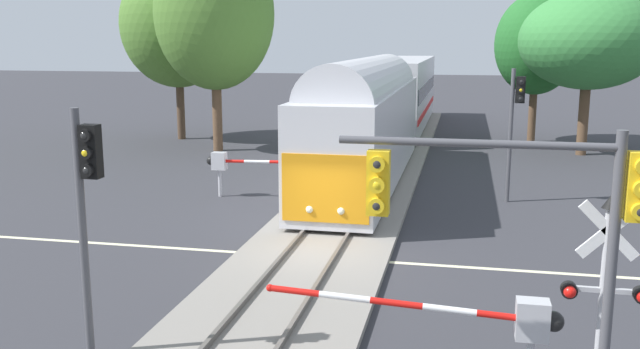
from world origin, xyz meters
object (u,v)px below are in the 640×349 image
object	(u,v)px
oak_far_right	(589,40)
crossing_gate_far	(235,163)
crossing_gate_near	(501,319)
pine_left_background	(177,25)
traffic_signal_far_side	(515,113)
traffic_signal_near_right	(530,212)
oak_behind_train	(214,14)
commuter_train	(389,103)
elm_centre_background	(536,44)
crossing_signal_mast	(605,284)
traffic_signal_median	(86,196)

from	to	relation	value
oak_far_right	crossing_gate_far	bearing A→B (deg)	-137.73
crossing_gate_near	pine_left_background	distance (m)	34.91
crossing_gate_far	crossing_gate_near	bearing A→B (deg)	-55.41
traffic_signal_far_side	pine_left_background	distance (m)	24.15
traffic_signal_near_right	pine_left_background	world-z (taller)	pine_left_background
crossing_gate_far	pine_left_background	bearing A→B (deg)	120.03
oak_behind_train	pine_left_background	size ratio (longest dim) A/B	1.07
traffic_signal_near_right	traffic_signal_far_side	bearing A→B (deg)	86.96
crossing_gate_far	traffic_signal_far_side	distance (m)	11.06
oak_behind_train	oak_far_right	bearing A→B (deg)	7.79
crossing_gate_far	oak_behind_train	world-z (taller)	oak_behind_train
commuter_train	oak_behind_train	distance (m)	10.82
elm_centre_background	crossing_gate_near	bearing A→B (deg)	-95.88
crossing_gate_near	traffic_signal_far_side	world-z (taller)	traffic_signal_far_side
elm_centre_background	commuter_train	bearing A→B (deg)	-144.44
traffic_signal_near_right	pine_left_background	bearing A→B (deg)	121.34
crossing_gate_far	oak_far_right	distance (m)	21.14
traffic_signal_far_side	pine_left_background	world-z (taller)	pine_left_background
crossing_gate_far	elm_centre_background	size ratio (longest dim) A/B	0.65
crossing_gate_far	commuter_train	bearing A→B (deg)	69.17
crossing_signal_mast	pine_left_background	distance (m)	35.97
traffic_signal_far_side	traffic_signal_median	size ratio (longest dim) A/B	1.04
traffic_signal_median	oak_far_right	world-z (taller)	oak_far_right
crossing_signal_mast	traffic_signal_near_right	world-z (taller)	traffic_signal_near_right
crossing_gate_far	oak_behind_train	distance (m)	13.61
oak_far_right	crossing_signal_mast	bearing A→B (deg)	-98.12
crossing_gate_near	elm_centre_background	bearing A→B (deg)	84.12
traffic_signal_far_side	traffic_signal_median	world-z (taller)	traffic_signal_far_side
crossing_gate_near	oak_far_right	bearing A→B (deg)	78.63
commuter_train	traffic_signal_far_side	world-z (taller)	commuter_train
crossing_signal_mast	pine_left_background	size ratio (longest dim) A/B	0.34
traffic_signal_far_side	traffic_signal_near_right	bearing A→B (deg)	-93.04
commuter_train	oak_far_right	world-z (taller)	oak_far_right
traffic_signal_near_right	crossing_signal_mast	bearing A→B (deg)	38.32
oak_far_right	elm_centre_background	xyz separation A→B (m)	(-2.26, 4.55, -0.23)
elm_centre_background	oak_behind_train	bearing A→B (deg)	-157.72
commuter_train	elm_centre_background	size ratio (longest dim) A/B	4.28
commuter_train	traffic_signal_near_right	bearing A→B (deg)	-79.64
traffic_signal_median	elm_centre_background	world-z (taller)	elm_centre_background
crossing_gate_near	oak_behind_train	distance (m)	29.62
commuter_train	traffic_signal_median	xyz separation A→B (m)	(-2.73, -26.85, 0.55)
oak_behind_train	traffic_signal_far_side	bearing A→B (deg)	-31.93
commuter_train	traffic_signal_median	bearing A→B (deg)	-95.81
commuter_train	traffic_signal_near_right	xyz separation A→B (m)	(5.12, -27.99, 0.92)
crossing_gate_far	traffic_signal_near_right	bearing A→B (deg)	-57.41
traffic_signal_far_side	traffic_signal_near_right	distance (m)	16.88
commuter_train	crossing_gate_far	world-z (taller)	commuter_train
traffic_signal_median	oak_behind_train	distance (m)	26.69
crossing_signal_mast	oak_behind_train	distance (m)	30.60
traffic_signal_near_right	elm_centre_background	bearing A→B (deg)	84.77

